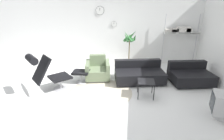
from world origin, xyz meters
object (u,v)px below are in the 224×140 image
at_px(crt_television, 224,105).
at_px(potted_plant, 129,53).
at_px(side_table, 146,83).
at_px(shelf_unit, 180,31).
at_px(armchair_red, 98,70).
at_px(ottoman, 81,74).
at_px(lounge_chair, 46,70).
at_px(couch_low, 139,74).
at_px(couch_second, 190,76).

xyz_separation_m(crt_television, potted_plant, (-2.11, 3.09, 0.28)).
height_order(side_table, shelf_unit, shelf_unit).
height_order(armchair_red, crt_television, armchair_red).
bearing_deg(ottoman, potted_plant, 47.17).
relative_size(lounge_chair, ottoman, 2.23).
xyz_separation_m(couch_low, couch_second, (1.62, 0.03, -0.00)).
distance_m(lounge_chair, armchair_red, 1.73).
relative_size(couch_low, crt_television, 2.84).
bearing_deg(lounge_chair, potted_plant, 91.61).
height_order(ottoman, shelf_unit, shelf_unit).
bearing_deg(armchair_red, ottoman, 30.70).
height_order(potted_plant, shelf_unit, shelf_unit).
bearing_deg(shelf_unit, ottoman, -149.06).
height_order(crt_television, shelf_unit, shelf_unit).
height_order(couch_second, shelf_unit, shelf_unit).
xyz_separation_m(couch_second, crt_television, (0.14, -1.85, 0.09)).
bearing_deg(ottoman, lounge_chair, -135.22).
bearing_deg(couch_low, side_table, 88.53).
bearing_deg(couch_low, ottoman, 0.30).
distance_m(couch_low, potted_plant, 1.38).
relative_size(armchair_red, couch_low, 0.56).
xyz_separation_m(couch_low, shelf_unit, (1.54, 1.71, 1.16)).
bearing_deg(armchair_red, crt_television, 138.60).
relative_size(couch_low, side_table, 3.69).
xyz_separation_m(potted_plant, shelf_unit, (1.90, 0.43, 0.80)).
bearing_deg(crt_television, potted_plant, 49.08).
bearing_deg(couch_low, lounge_chair, 12.82).
xyz_separation_m(couch_second, potted_plant, (-1.97, 1.24, 0.37)).
distance_m(ottoman, potted_plant, 2.20).
xyz_separation_m(ottoman, crt_television, (3.60, -1.49, 0.03)).
bearing_deg(armchair_red, shelf_unit, -161.09).
height_order(ottoman, couch_low, couch_low).
bearing_deg(lounge_chair, couch_low, 67.71).
distance_m(ottoman, crt_television, 3.90).
bearing_deg(couch_second, armchair_red, -10.56).
height_order(lounge_chair, crt_television, lounge_chair).
bearing_deg(side_table, armchair_red, 144.23).
bearing_deg(potted_plant, lounge_chair, -133.61).
height_order(armchair_red, couch_low, armchair_red).
bearing_deg(potted_plant, couch_low, -74.46).
height_order(couch_low, potted_plant, potted_plant).
distance_m(armchair_red, crt_television, 3.66).
bearing_deg(potted_plant, couch_second, -32.25).
distance_m(lounge_chair, couch_low, 2.84).
distance_m(lounge_chair, couch_second, 4.38).
bearing_deg(shelf_unit, couch_second, -87.58).
bearing_deg(shelf_unit, couch_low, -132.17).
xyz_separation_m(crt_television, shelf_unit, (-0.21, 3.52, 1.08)).
height_order(armchair_red, potted_plant, potted_plant).
bearing_deg(ottoman, armchair_red, 40.90).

